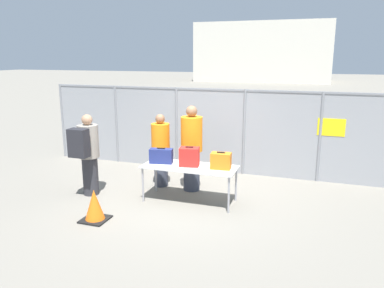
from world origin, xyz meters
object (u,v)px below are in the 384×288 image
suitcase_orange (221,161)px  traveler_hooded (87,152)px  security_worker_near (192,147)px  suitcase_navy (161,156)px  inspection_table (190,169)px  utility_trailer (256,143)px  security_worker_far (161,149)px  traffic_cone (95,206)px  suitcase_red (189,157)px

suitcase_orange → traveler_hooded: (-2.75, -0.40, 0.05)m
security_worker_near → suitcase_navy: bearing=48.4°
inspection_table → security_worker_near: (-0.18, 0.65, 0.28)m
utility_trailer → security_worker_far: bearing=-116.8°
suitcase_orange → security_worker_far: security_worker_far is taller
utility_trailer → traveler_hooded: bearing=-123.6°
utility_trailer → traffic_cone: utility_trailer is taller
suitcase_navy → security_worker_far: size_ratio=0.30×
security_worker_far → utility_trailer: (1.61, 3.19, -0.43)m
suitcase_navy → traffic_cone: bearing=-115.6°
security_worker_near → security_worker_far: (-0.74, 0.04, -0.12)m
suitcase_red → suitcase_orange: (0.64, 0.02, -0.03)m
traveler_hooded → suitcase_orange: bearing=-16.0°
security_worker_near → utility_trailer: (0.87, 3.23, -0.55)m
traffic_cone → traveler_hooded: bearing=127.6°
suitcase_orange → traveler_hooded: 2.78m
inspection_table → traveler_hooded: bearing=-170.7°
suitcase_red → traveler_hooded: size_ratio=0.25×
security_worker_far → traveler_hooded: bearing=18.6°
inspection_table → security_worker_near: bearing=105.2°
inspection_table → suitcase_navy: (-0.63, 0.03, 0.20)m
suitcase_orange → security_worker_near: size_ratio=0.22×
inspection_table → security_worker_near: 0.73m
utility_trailer → traffic_cone: bearing=-110.8°
suitcase_navy → security_worker_far: security_worker_far is taller
security_worker_near → traffic_cone: size_ratio=3.25×
suitcase_navy → suitcase_orange: 1.25m
inspection_table → suitcase_navy: size_ratio=3.80×
security_worker_far → utility_trailer: bearing=-139.2°
inspection_table → suitcase_navy: suitcase_navy is taller
suitcase_orange → security_worker_far: size_ratio=0.24×
suitcase_navy → suitcase_red: bearing=-0.1°
suitcase_navy → suitcase_orange: suitcase_orange is taller
suitcase_red → security_worker_far: bearing=144.0°
inspection_table → utility_trailer: bearing=79.9°
suitcase_navy → utility_trailer: bearing=71.1°
suitcase_orange → traffic_cone: size_ratio=0.70×
suitcase_orange → traveler_hooded: size_ratio=0.23×
traveler_hooded → security_worker_far: 1.59m
security_worker_near → security_worker_far: size_ratio=1.14×
traveler_hooded → security_worker_near: (1.95, 1.00, 0.02)m
security_worker_near → traffic_cone: security_worker_near is taller
security_worker_far → inspection_table: bearing=120.7°
inspection_table → traffic_cone: 1.96m
suitcase_navy → utility_trailer: suitcase_navy is taller
traveler_hooded → traffic_cone: (0.81, -1.05, -0.68)m
security_worker_near → utility_trailer: security_worker_near is taller
security_worker_near → security_worker_far: bearing=-8.8°
security_worker_near → utility_trailer: size_ratio=0.46×
suitcase_navy → suitcase_red: (0.61, -0.00, 0.04)m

